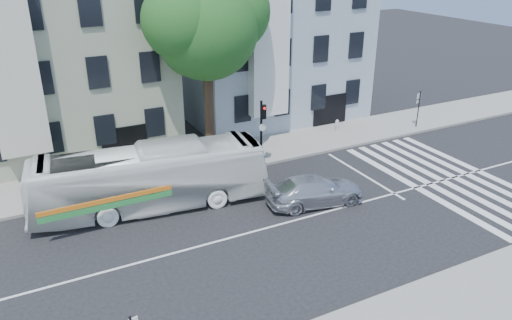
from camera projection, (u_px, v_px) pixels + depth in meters
ground at (283, 224)px, 22.48m from camera, size 120.00×120.00×0.00m
sidewalk_far at (214, 159)px, 28.99m from camera, size 80.00×4.00×0.15m
building_left at (57, 55)px, 29.62m from camera, size 12.00×10.00×11.00m
building_right at (265, 37)px, 35.46m from camera, size 12.00×10.00×11.00m
street_tree at (205, 21)px, 26.52m from camera, size 7.30×5.90×11.10m
bus at (150, 178)px, 23.32m from camera, size 3.96×11.25×3.07m
sedan at (315, 190)px, 23.99m from camera, size 2.63×5.02×1.39m
hedge at (142, 176)px, 25.94m from camera, size 8.43×2.97×0.70m
traffic_signal at (262, 125)px, 27.20m from camera, size 0.41×0.52×3.86m
fire_hydrant at (337, 125)px, 33.14m from camera, size 0.43×0.28×0.75m
far_sign_pole at (419, 104)px, 33.36m from camera, size 0.44×0.23×2.48m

